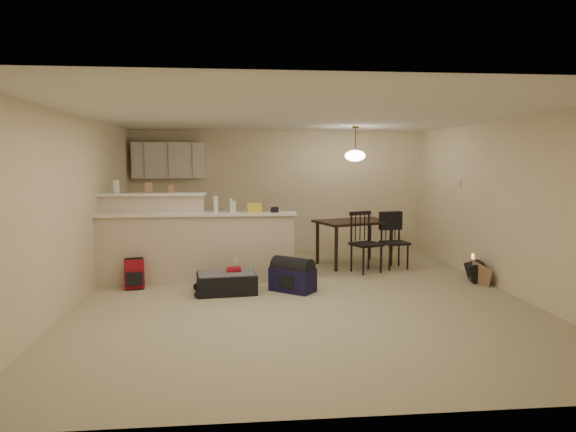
{
  "coord_description": "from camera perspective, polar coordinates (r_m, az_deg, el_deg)",
  "views": [
    {
      "loc": [
        -0.87,
        -7.05,
        1.89
      ],
      "look_at": [
        -0.1,
        0.7,
        1.05
      ],
      "focal_mm": 32.0,
      "sensor_mm": 36.0,
      "label": 1
    }
  ],
  "objects": [
    {
      "name": "bottle_b",
      "position": [
        7.98,
        -6.01,
        1.02
      ],
      "size": [
        0.06,
        0.06,
        0.18
      ],
      "primitive_type": "cylinder",
      "color": "silver",
      "rests_on": "breakfast_bar"
    },
    {
      "name": "bottle_a",
      "position": [
        7.98,
        -8.02,
        1.28
      ],
      "size": [
        0.07,
        0.07,
        0.26
      ],
      "primitive_type": "cylinder",
      "color": "silver",
      "rests_on": "breakfast_bar"
    },
    {
      "name": "pendant_lamp",
      "position": [
        9.29,
        7.47,
        6.72
      ],
      "size": [
        0.36,
        0.36,
        0.62
      ],
      "color": "brown",
      "rests_on": "room"
    },
    {
      "name": "upper_cabinets",
      "position": [
        10.45,
        -13.06,
        6.05
      ],
      "size": [
        1.4,
        0.34,
        0.7
      ],
      "primitive_type": "cube",
      "color": "white",
      "rests_on": "room"
    },
    {
      "name": "pouch",
      "position": [
        8.0,
        -1.51,
        0.71
      ],
      "size": [
        0.12,
        0.1,
        0.08
      ],
      "primitive_type": "cube",
      "color": "#A67956",
      "rests_on": "breakfast_bar"
    },
    {
      "name": "dining_chair_far",
      "position": [
        9.2,
        11.77,
        -2.75
      ],
      "size": [
        0.49,
        0.47,
        0.97
      ],
      "primitive_type": null,
      "rotation": [
        0.0,
        0.0,
        0.17
      ],
      "color": "black",
      "rests_on": "ground"
    },
    {
      "name": "extra_item_x",
      "position": [
        7.98,
        -6.32,
        1.13
      ],
      "size": [
        0.05,
        0.05,
        0.21
      ],
      "primitive_type": "cylinder",
      "color": "silver",
      "rests_on": "breakfast_bar"
    },
    {
      "name": "black_daypack",
      "position": [
        8.6,
        20.19,
        -5.89
      ],
      "size": [
        0.3,
        0.38,
        0.3
      ],
      "primitive_type": "cube",
      "rotation": [
        0.0,
        0.0,
        1.37
      ],
      "color": "black",
      "rests_on": "ground"
    },
    {
      "name": "room",
      "position": [
        7.13,
        1.36,
        1.01
      ],
      "size": [
        7.0,
        7.02,
        2.5
      ],
      "color": "#BAB08F",
      "rests_on": "ground"
    },
    {
      "name": "suitcase",
      "position": [
        7.46,
        -6.84,
        -7.44
      ],
      "size": [
        0.89,
        0.63,
        0.28
      ],
      "primitive_type": "cube",
      "rotation": [
        0.0,
        0.0,
        0.11
      ],
      "color": "black",
      "rests_on": "ground"
    },
    {
      "name": "navy_duffel",
      "position": [
        7.51,
        0.52,
        -7.08
      ],
      "size": [
        0.7,
        0.66,
        0.34
      ],
      "primitive_type": "cube",
      "rotation": [
        0.0,
        0.0,
        -0.67
      ],
      "color": "#16123B",
      "rests_on": "ground"
    },
    {
      "name": "cardboard_sheet",
      "position": [
        8.42,
        20.62,
        -6.15
      ],
      "size": [
        0.15,
        0.39,
        0.31
      ],
      "primitive_type": "cube",
      "rotation": [
        0.0,
        0.0,
        1.9
      ],
      "color": "#A67956",
      "rests_on": "ground"
    },
    {
      "name": "kitchen_counter",
      "position": [
        10.4,
        -11.86,
        -1.94
      ],
      "size": [
        1.8,
        0.6,
        0.9
      ],
      "primitive_type": "cube",
      "color": "white",
      "rests_on": "ground"
    },
    {
      "name": "red_backpack",
      "position": [
        7.98,
        -16.72,
        -6.21
      ],
      "size": [
        0.32,
        0.23,
        0.43
      ],
      "primitive_type": "cube",
      "rotation": [
        0.0,
        0.0,
        0.21
      ],
      "color": "maroon",
      "rests_on": "ground"
    },
    {
      "name": "small_box",
      "position": [
        8.24,
        -12.85,
        2.94
      ],
      "size": [
        0.08,
        0.06,
        0.12
      ],
      "primitive_type": "cube",
      "color": "#A67956",
      "rests_on": "breakfast_bar"
    },
    {
      "name": "dining_chair_near",
      "position": [
        8.79,
        8.69,
        -2.92
      ],
      "size": [
        0.58,
        0.57,
        1.03
      ],
      "primitive_type": null,
      "rotation": [
        0.0,
        0.0,
        0.39
      ],
      "color": "black",
      "rests_on": "ground"
    },
    {
      "name": "cereal_box",
      "position": [
        8.29,
        -15.23,
        3.04
      ],
      "size": [
        0.1,
        0.07,
        0.16
      ],
      "primitive_type": "cube",
      "color": "#A67956",
      "rests_on": "breakfast_bar"
    },
    {
      "name": "bag_lump",
      "position": [
        7.98,
        -3.74,
        0.9
      ],
      "size": [
        0.22,
        0.18,
        0.14
      ],
      "primitive_type": "cube",
      "color": "#A67956",
      "rests_on": "breakfast_bar"
    },
    {
      "name": "jar",
      "position": [
        8.39,
        -18.57,
        3.11
      ],
      "size": [
        0.1,
        0.1,
        0.2
      ],
      "primitive_type": "cylinder",
      "color": "silver",
      "rests_on": "breakfast_bar"
    },
    {
      "name": "breakfast_bar",
      "position": [
        8.18,
        -11.86,
        -2.99
      ],
      "size": [
        3.08,
        0.58,
        1.39
      ],
      "color": "beige",
      "rests_on": "ground"
    },
    {
      "name": "dining_table",
      "position": [
        9.37,
        7.36,
        -1.09
      ],
      "size": [
        1.51,
        1.24,
        0.82
      ],
      "rotation": [
        0.0,
        0.0,
        0.32
      ],
      "color": "black",
      "rests_on": "ground"
    },
    {
      "name": "thermostat",
      "position": [
        9.43,
        18.5,
        3.47
      ],
      "size": [
        0.02,
        0.12,
        0.12
      ],
      "primitive_type": "cube",
      "color": "beige",
      "rests_on": "room"
    }
  ]
}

